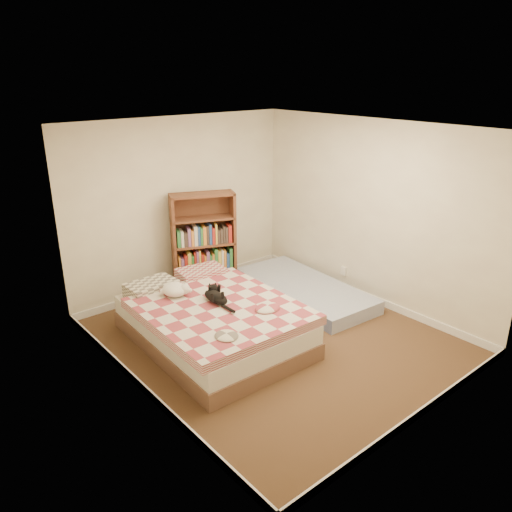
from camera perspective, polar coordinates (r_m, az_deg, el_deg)
room at (r=5.67m, az=2.18°, el=1.22°), size 3.51×4.01×2.51m
bed at (r=6.01m, az=-5.16°, el=-7.35°), size 1.69×2.26×0.59m
bookshelf at (r=7.21m, az=-6.04°, el=-0.08°), size 1.00×0.64×1.48m
floor_mattress at (r=7.23m, az=5.53°, el=-3.85°), size 1.11×2.20×0.19m
black_cat at (r=5.85m, az=-4.76°, el=-4.60°), size 0.33×0.66×0.15m
white_dog at (r=6.05m, az=-9.17°, el=-3.78°), size 0.33×0.34×0.16m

